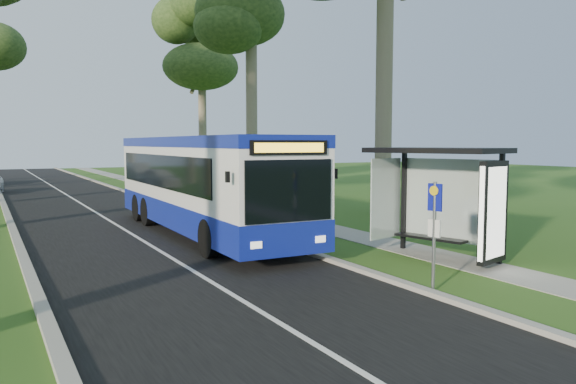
% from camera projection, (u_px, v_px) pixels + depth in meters
% --- Properties ---
extents(ground, '(120.00, 120.00, 0.00)m').
position_uv_depth(ground, '(304.00, 253.00, 15.79)').
color(ground, '#2D551A').
rests_on(ground, ground).
extents(road, '(7.00, 100.00, 0.02)m').
position_uv_depth(road, '(106.00, 219.00, 22.86)').
color(road, black).
rests_on(road, ground).
extents(kerb_east, '(0.25, 100.00, 0.12)m').
position_uv_depth(kerb_east, '(188.00, 212.00, 24.53)').
color(kerb_east, '#9E9B93').
rests_on(kerb_east, ground).
extents(kerb_west, '(0.25, 100.00, 0.12)m').
position_uv_depth(kerb_west, '(10.00, 223.00, 21.18)').
color(kerb_west, '#9E9B93').
rests_on(kerb_west, ground).
extents(centre_line, '(0.12, 100.00, 0.00)m').
position_uv_depth(centre_line, '(106.00, 218.00, 22.86)').
color(centre_line, white).
rests_on(centre_line, road).
extents(footpath, '(1.50, 100.00, 0.02)m').
position_uv_depth(footpath, '(251.00, 210.00, 25.97)').
color(footpath, gray).
rests_on(footpath, ground).
extents(bus, '(2.75, 12.44, 3.29)m').
position_uv_depth(bus, '(203.00, 184.00, 18.80)').
color(bus, white).
rests_on(bus, ground).
extents(bus_stop_sign, '(0.13, 0.32, 2.30)m').
position_uv_depth(bus_stop_sign, '(434.00, 223.00, 11.57)').
color(bus_stop_sign, gray).
rests_on(bus_stop_sign, ground).
extents(bus_shelter, '(2.74, 3.83, 2.97)m').
position_uv_depth(bus_shelter, '(454.00, 182.00, 14.32)').
color(bus_shelter, black).
rests_on(bus_shelter, ground).
extents(litter_bin, '(0.53, 0.53, 0.92)m').
position_uv_depth(litter_bin, '(305.00, 219.00, 19.34)').
color(litter_bin, black).
rests_on(litter_bin, ground).
extents(tree_east_d, '(5.20, 5.20, 13.91)m').
position_uv_depth(tree_east_d, '(202.00, 53.00, 44.94)').
color(tree_east_d, '#7A6B56').
rests_on(tree_east_d, ground).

